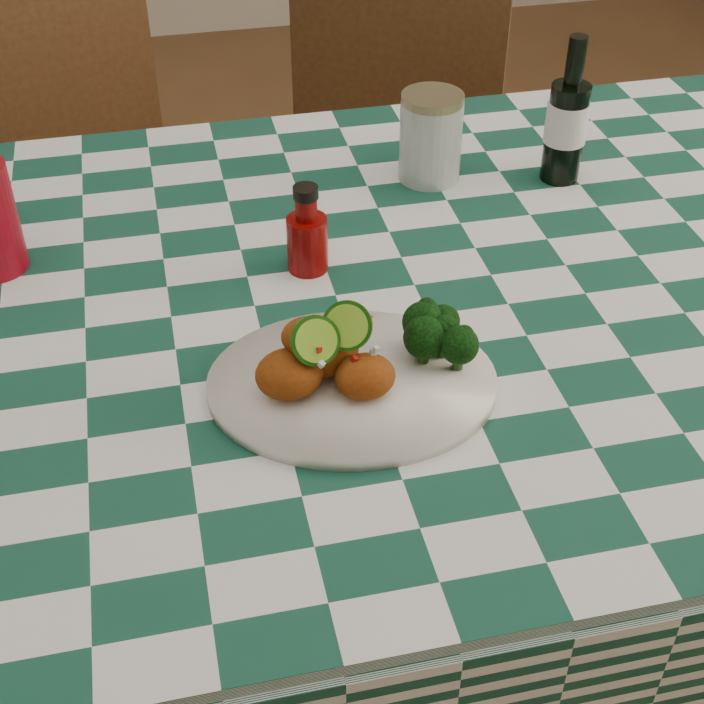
{
  "coord_description": "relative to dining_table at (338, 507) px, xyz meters",
  "views": [
    {
      "loc": [
        -0.2,
        -0.98,
        1.5
      ],
      "look_at": [
        -0.02,
        -0.18,
        0.84
      ],
      "focal_mm": 50.0,
      "sensor_mm": 36.0,
      "label": 1
    }
  ],
  "objects": [
    {
      "name": "wooden_chair_left",
      "position": [
        -0.31,
        0.7,
        0.11
      ],
      "size": [
        0.62,
        0.63,
        1.02
      ],
      "primitive_type": null,
      "rotation": [
        0.0,
        0.0,
        0.42
      ],
      "color": "#472814",
      "rests_on": "ground"
    },
    {
      "name": "broccoli_side",
      "position": [
        0.08,
        -0.17,
        0.44
      ],
      "size": [
        0.08,
        0.08,
        0.06
      ],
      "primitive_type": null,
      "color": "black",
      "rests_on": "plate"
    },
    {
      "name": "dining_table",
      "position": [
        0.0,
        0.0,
        0.0
      ],
      "size": [
        1.66,
        1.06,
        0.79
      ],
      "primitive_type": null,
      "color": "#164837",
      "rests_on": "ground"
    },
    {
      "name": "fried_chicken_pile",
      "position": [
        -0.04,
        -0.18,
        0.46
      ],
      "size": [
        0.14,
        0.1,
        0.09
      ],
      "primitive_type": null,
      "color": "#8D3A0D",
      "rests_on": "plate"
    },
    {
      "name": "mason_jar",
      "position": [
        0.2,
        0.27,
        0.46
      ],
      "size": [
        0.12,
        0.12,
        0.13
      ],
      "primitive_type": null,
      "rotation": [
        0.0,
        0.0,
        0.42
      ],
      "color": "#B2BCBA",
      "rests_on": "dining_table"
    },
    {
      "name": "ground",
      "position": [
        0.0,
        0.0,
        -0.39
      ],
      "size": [
        5.0,
        5.0,
        0.0
      ],
      "primitive_type": "plane",
      "color": "brown",
      "rests_on": "ground"
    },
    {
      "name": "plate",
      "position": [
        -0.02,
        -0.18,
        0.4
      ],
      "size": [
        0.36,
        0.3,
        0.02
      ],
      "primitive_type": null,
      "rotation": [
        0.0,
        0.0,
        -0.17
      ],
      "color": "white",
      "rests_on": "dining_table"
    },
    {
      "name": "wooden_chair_right",
      "position": [
        0.24,
        0.74,
        0.1
      ],
      "size": [
        0.6,
        0.62,
        0.98
      ],
      "primitive_type": null,
      "rotation": [
        0.0,
        0.0,
        -0.43
      ],
      "color": "#472814",
      "rests_on": "ground"
    },
    {
      "name": "beer_bottle",
      "position": [
        0.39,
        0.22,
        0.5
      ],
      "size": [
        0.07,
        0.07,
        0.22
      ],
      "primitive_type": null,
      "rotation": [
        0.0,
        0.0,
        0.23
      ],
      "color": "black",
      "rests_on": "dining_table"
    },
    {
      "name": "ketchup_bottle",
      "position": [
        -0.02,
        0.07,
        0.45
      ],
      "size": [
        0.07,
        0.07,
        0.12
      ],
      "primitive_type": null,
      "rotation": [
        0.0,
        0.0,
        -0.3
      ],
      "color": "#720605",
      "rests_on": "dining_table"
    }
  ]
}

